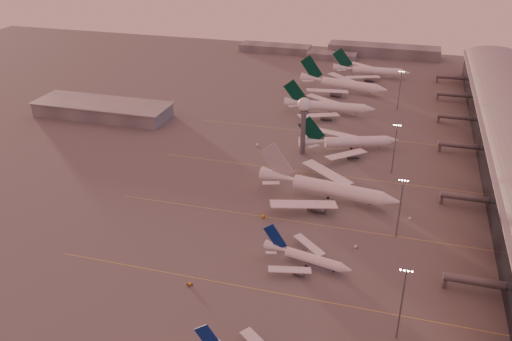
# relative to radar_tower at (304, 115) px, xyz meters

# --- Properties ---
(ground) EXTENTS (700.00, 700.00, 0.00)m
(ground) POSITION_rel_radar_tower_xyz_m (-5.00, -120.00, -20.95)
(ground) COLOR #5F5C5C
(ground) RESTS_ON ground
(taxiway_markings) EXTENTS (180.00, 185.25, 0.02)m
(taxiway_markings) POSITION_rel_radar_tower_xyz_m (25.00, -64.00, -20.94)
(taxiway_markings) COLOR gold
(taxiway_markings) RESTS_ON ground
(hangar) EXTENTS (82.00, 27.00, 8.50)m
(hangar) POSITION_rel_radar_tower_xyz_m (-125.00, 20.00, -16.63)
(hangar) COLOR slate
(hangar) RESTS_ON ground
(radar_tower) EXTENTS (6.40, 6.40, 31.10)m
(radar_tower) POSITION_rel_radar_tower_xyz_m (0.00, 0.00, 0.00)
(radar_tower) COLOR slate
(radar_tower) RESTS_ON ground
(mast_a) EXTENTS (3.60, 0.56, 25.00)m
(mast_a) POSITION_rel_radar_tower_xyz_m (53.00, -120.00, -7.21)
(mast_a) COLOR slate
(mast_a) RESTS_ON ground
(mast_b) EXTENTS (3.60, 0.56, 25.00)m
(mast_b) POSITION_rel_radar_tower_xyz_m (50.00, -65.00, -7.21)
(mast_b) COLOR slate
(mast_b) RESTS_ON ground
(mast_c) EXTENTS (3.60, 0.56, 25.00)m
(mast_c) POSITION_rel_radar_tower_xyz_m (45.00, -10.00, -7.21)
(mast_c) COLOR slate
(mast_c) RESTS_ON ground
(mast_d) EXTENTS (3.60, 0.56, 25.00)m
(mast_d) POSITION_rel_radar_tower_xyz_m (43.00, 80.00, -7.21)
(mast_d) COLOR slate
(mast_d) RESTS_ON ground
(distant_horizon) EXTENTS (165.00, 37.50, 9.00)m
(distant_horizon) POSITION_rel_radar_tower_xyz_m (-2.38, 205.14, -17.06)
(distant_horizon) COLOR slate
(distant_horizon) RESTS_ON ground
(narrowbody_mid) EXTENTS (33.10, 26.16, 13.07)m
(narrowbody_mid) POSITION_rel_radar_tower_xyz_m (20.78, -92.46, -18.30)
(narrowbody_mid) COLOR white
(narrowbody_mid) RESTS_ON ground
(widebody_white) EXTENTS (62.01, 49.36, 21.89)m
(widebody_white) POSITION_rel_radar_tower_xyz_m (19.98, -43.16, -17.15)
(widebody_white) COLOR white
(widebody_white) RESTS_ON ground
(greentail_a) EXTENTS (50.18, 39.82, 19.03)m
(greentail_a) POSITION_rel_radar_tower_xyz_m (22.21, 11.06, -17.59)
(greentail_a) COLOR white
(greentail_a) RESTS_ON ground
(greentail_b) EXTENTS (55.34, 44.61, 20.09)m
(greentail_b) POSITION_rel_radar_tower_xyz_m (3.91, 61.04, -17.40)
(greentail_b) COLOR white
(greentail_b) RESTS_ON ground
(greentail_c) EXTENTS (60.68, 48.55, 22.27)m
(greentail_c) POSITION_rel_radar_tower_xyz_m (5.84, 106.10, -17.02)
(greentail_c) COLOR white
(greentail_c) RESTS_ON ground
(greentail_d) EXTENTS (56.08, 45.25, 20.36)m
(greentail_d) POSITION_rel_radar_tower_xyz_m (20.77, 145.64, -17.35)
(greentail_d) COLOR white
(greentail_d) RESTS_ON ground
(gsv_tug_mid) EXTENTS (3.76, 3.37, 0.92)m
(gsv_tug_mid) POSITION_rel_radar_tower_xyz_m (-14.35, -114.38, -20.47)
(gsv_tug_mid) COLOR #C78B17
(gsv_tug_mid) RESTS_ON ground
(gsv_truck_b) EXTENTS (5.25, 3.32, 2.00)m
(gsv_truck_b) POSITION_rel_radar_tower_xyz_m (36.52, -77.23, -19.93)
(gsv_truck_b) COLOR silver
(gsv_truck_b) RESTS_ON ground
(gsv_truck_c) EXTENTS (6.36, 4.50, 2.43)m
(gsv_truck_c) POSITION_rel_radar_tower_xyz_m (-2.04, -65.72, -19.71)
(gsv_truck_c) COLOR #C78B17
(gsv_truck_c) RESTS_ON ground
(gsv_catering_b) EXTENTS (4.39, 2.15, 3.58)m
(gsv_catering_b) POSITION_rel_radar_tower_xyz_m (54.75, -50.85, -19.16)
(gsv_catering_b) COLOR silver
(gsv_catering_b) RESTS_ON ground
(gsv_tug_far) EXTENTS (3.52, 3.28, 0.87)m
(gsv_tug_far) POSITION_rel_radar_tower_xyz_m (4.95, -26.26, -20.50)
(gsv_tug_far) COLOR silver
(gsv_tug_far) RESTS_ON ground
(gsv_truck_d) EXTENTS (3.53, 6.34, 2.42)m
(gsv_truck_d) POSITION_rel_radar_tower_xyz_m (-24.66, 3.06, -19.71)
(gsv_truck_d) COLOR silver
(gsv_truck_d) RESTS_ON ground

